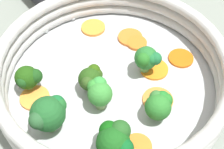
# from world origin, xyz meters

# --- Properties ---
(ground_plane) EXTENTS (4.00, 4.00, 0.00)m
(ground_plane) POSITION_xyz_m (0.00, 0.00, 0.00)
(ground_plane) COLOR gray
(skillet) EXTENTS (0.33, 0.33, 0.02)m
(skillet) POSITION_xyz_m (0.00, 0.00, 0.01)
(skillet) COLOR #B2B5B7
(skillet) RESTS_ON ground_plane
(skillet_rim_wall) EXTENTS (0.35, 0.35, 0.06)m
(skillet_rim_wall) POSITION_xyz_m (0.00, 0.00, 0.05)
(skillet_rim_wall) COLOR #B8B8B6
(skillet_rim_wall) RESTS_ON skillet
(skillet_rivet_left) EXTENTS (0.01, 0.01, 0.01)m
(skillet_rivet_left) POSITION_xyz_m (-0.15, -0.04, 0.02)
(skillet_rivet_left) COLOR #B0B6BA
(skillet_rivet_left) RESTS_ON skillet
(skillet_rivet_right) EXTENTS (0.01, 0.01, 0.01)m
(skillet_rivet_right) POSITION_xyz_m (-0.13, -0.09, 0.02)
(skillet_rivet_right) COLOR #AFB6B7
(skillet_rivet_right) RESTS_ON skillet
(carrot_slice_0) EXTENTS (0.06, 0.06, 0.00)m
(carrot_slice_0) POSITION_xyz_m (-0.01, 0.07, 0.02)
(carrot_slice_0) COLOR orange
(carrot_slice_0) RESTS_ON skillet
(carrot_slice_1) EXTENTS (0.05, 0.05, 0.00)m
(carrot_slice_1) POSITION_xyz_m (-0.02, 0.12, 0.02)
(carrot_slice_1) COLOR #DA5C0F
(carrot_slice_1) RESTS_ON skillet
(carrot_slice_2) EXTENTS (0.06, 0.06, 0.01)m
(carrot_slice_2) POSITION_xyz_m (-0.09, 0.05, 0.02)
(carrot_slice_2) COLOR orange
(carrot_slice_2) RESTS_ON skillet
(carrot_slice_3) EXTENTS (0.05, 0.05, 0.00)m
(carrot_slice_3) POSITION_xyz_m (0.05, 0.06, 0.02)
(carrot_slice_3) COLOR orange
(carrot_slice_3) RESTS_ON skillet
(carrot_slice_4) EXTENTS (0.04, 0.04, 0.01)m
(carrot_slice_4) POSITION_xyz_m (-0.07, 0.06, 0.02)
(carrot_slice_4) COLOR orange
(carrot_slice_4) RESTS_ON skillet
(carrot_slice_5) EXTENTS (0.06, 0.06, 0.00)m
(carrot_slice_5) POSITION_xyz_m (-0.12, -0.01, 0.02)
(carrot_slice_5) COLOR orange
(carrot_slice_5) RESTS_ON skillet
(carrot_slice_6) EXTENTS (0.05, 0.05, 0.00)m
(carrot_slice_6) POSITION_xyz_m (0.01, -0.12, 0.02)
(carrot_slice_6) COLOR orange
(carrot_slice_6) RESTS_ON skillet
(carrot_slice_7) EXTENTS (0.04, 0.04, 0.00)m
(carrot_slice_7) POSITION_xyz_m (0.12, 0.01, 0.02)
(carrot_slice_7) COLOR orange
(carrot_slice_7) RESTS_ON skillet
(broccoli_floret_0) EXTENTS (0.04, 0.04, 0.05)m
(broccoli_floret_0) POSITION_xyz_m (-0.01, 0.05, 0.05)
(broccoli_floret_0) COLOR #6B9C53
(broccoli_floret_0) RESTS_ON skillet
(broccoli_floret_1) EXTENTS (0.04, 0.03, 0.05)m
(broccoli_floret_1) POSITION_xyz_m (0.04, -0.03, 0.05)
(broccoli_floret_1) COLOR #759759
(broccoli_floret_1) RESTS_ON skillet
(broccoli_floret_2) EXTENTS (0.04, 0.04, 0.04)m
(broccoli_floret_2) POSITION_xyz_m (0.07, 0.05, 0.04)
(broccoli_floret_2) COLOR #688555
(broccoli_floret_2) RESTS_ON skillet
(broccoli_floret_3) EXTENTS (0.05, 0.05, 0.06)m
(broccoli_floret_3) POSITION_xyz_m (0.06, -0.10, 0.05)
(broccoli_floret_3) COLOR #5C9343
(broccoli_floret_3) RESTS_ON skillet
(broccoli_floret_4) EXTENTS (0.04, 0.04, 0.04)m
(broccoli_floret_4) POSITION_xyz_m (-0.01, -0.12, 0.04)
(broccoli_floret_4) COLOR #83AA61
(broccoli_floret_4) RESTS_ON skillet
(broccoli_floret_5) EXTENTS (0.05, 0.05, 0.05)m
(broccoli_floret_5) POSITION_xyz_m (0.12, -0.02, 0.05)
(broccoli_floret_5) COLOR #71A74D
(broccoli_floret_5) RESTS_ON skillet
(broccoli_floret_6) EXTENTS (0.04, 0.04, 0.04)m
(broccoli_floret_6) POSITION_xyz_m (0.01, -0.03, 0.04)
(broccoli_floret_6) COLOR #6C8D55
(broccoli_floret_6) RESTS_ON skillet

